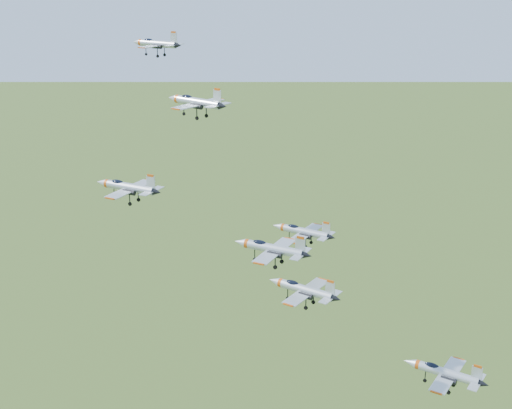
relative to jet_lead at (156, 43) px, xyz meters
The scene contains 7 objects.
jet_lead is the anchor object (origin of this frame).
jet_left_high 20.14m from the jet_lead, 25.69° to the right, with size 12.19×10.01×3.27m.
jet_right_high 33.47m from the jet_lead, 53.39° to the right, with size 11.44×9.62×3.07m.
jet_left_low 43.98m from the jet_lead, ahead, with size 10.56×8.82×2.82m.
jet_right_low 52.44m from the jet_lead, 27.55° to the right, with size 10.78×9.07×2.90m.
jet_trail 53.28m from the jet_lead, 18.63° to the right, with size 11.56×9.57×3.09m.
jet_extra 72.37m from the jet_lead, ahead, with size 12.94×10.77×3.46m.
Camera 1 is at (72.57, -79.77, 168.14)m, focal length 50.00 mm.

